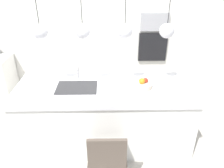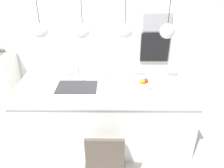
# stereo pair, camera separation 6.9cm
# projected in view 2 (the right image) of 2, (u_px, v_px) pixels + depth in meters

# --- Properties ---
(floor) EXTENTS (6.60, 6.60, 0.00)m
(floor) POSITION_uv_depth(u_px,v_px,m) (106.00, 139.00, 3.55)
(floor) COLOR #BCB7AD
(floor) RESTS_ON ground
(back_wall) EXTENTS (6.00, 0.10, 2.60)m
(back_wall) POSITION_uv_depth(u_px,v_px,m) (107.00, 31.00, 4.40)
(back_wall) COLOR silver
(back_wall) RESTS_ON ground
(kitchen_island) EXTENTS (2.49, 0.95, 0.94)m
(kitchen_island) POSITION_uv_depth(u_px,v_px,m) (105.00, 115.00, 3.32)
(kitchen_island) COLOR white
(kitchen_island) RESTS_ON ground
(sink_basin) EXTENTS (0.56, 0.40, 0.02)m
(sink_basin) POSITION_uv_depth(u_px,v_px,m) (77.00, 87.00, 3.11)
(sink_basin) COLOR #2D2D30
(sink_basin) RESTS_ON kitchen_island
(faucet) EXTENTS (0.02, 0.17, 0.22)m
(faucet) POSITION_uv_depth(u_px,v_px,m) (78.00, 71.00, 3.23)
(faucet) COLOR silver
(faucet) RESTS_ON kitchen_island
(fruit_bowl) EXTENTS (0.30, 0.30, 0.13)m
(fruit_bowl) POSITION_uv_depth(u_px,v_px,m) (142.00, 85.00, 3.09)
(fruit_bowl) COLOR beige
(fruit_bowl) RESTS_ON kitchen_island
(microwave) EXTENTS (0.54, 0.08, 0.34)m
(microwave) POSITION_uv_depth(u_px,v_px,m) (157.00, 22.00, 4.24)
(microwave) COLOR #9E9EA3
(microwave) RESTS_ON back_wall
(oven) EXTENTS (0.56, 0.08, 0.56)m
(oven) POSITION_uv_depth(u_px,v_px,m) (155.00, 47.00, 4.48)
(oven) COLOR black
(oven) RESTS_ON back_wall
(chair_near) EXTENTS (0.45, 0.44, 0.85)m
(chair_near) POSITION_uv_depth(u_px,v_px,m) (106.00, 156.00, 2.60)
(chair_near) COLOR brown
(chair_near) RESTS_ON ground
(pendant_light_left) EXTENTS (0.18, 0.18, 0.78)m
(pendant_light_left) POSITION_uv_depth(u_px,v_px,m) (41.00, 31.00, 2.74)
(pendant_light_left) COLOR silver
(pendant_light_center_left) EXTENTS (0.18, 0.18, 0.78)m
(pendant_light_center_left) POSITION_uv_depth(u_px,v_px,m) (83.00, 31.00, 2.74)
(pendant_light_center_left) COLOR silver
(pendant_light_center_right) EXTENTS (0.18, 0.18, 0.78)m
(pendant_light_center_right) POSITION_uv_depth(u_px,v_px,m) (125.00, 31.00, 2.74)
(pendant_light_center_right) COLOR silver
(pendant_light_right) EXTENTS (0.18, 0.18, 0.78)m
(pendant_light_right) POSITION_uv_depth(u_px,v_px,m) (167.00, 31.00, 2.73)
(pendant_light_right) COLOR silver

